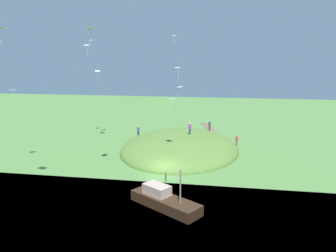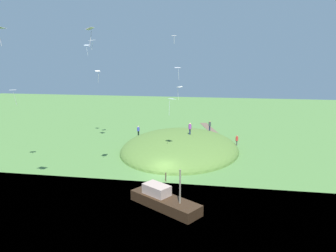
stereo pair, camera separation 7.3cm
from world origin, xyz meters
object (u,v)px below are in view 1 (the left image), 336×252
Objects in this scene: kite_9 at (87,46)px; person_walking_path at (138,130)px; kite_0 at (90,29)px; kite_7 at (172,100)px; boat_on_lake at (164,200)px; kite_10 at (13,91)px; person_with_child at (190,127)px; kite_8 at (98,72)px; kite_1 at (92,41)px; kite_5 at (179,88)px; kite_3 at (178,68)px; mooring_post at (166,177)px; kite_6 at (174,36)px; person_near_shore at (237,139)px; person_watching_kites at (210,125)px.

person_walking_path is at bearing -89.12° from kite_9.
kite_7 is (6.89, -7.74, -8.27)m from kite_0.
kite_10 is at bearing 9.43° from boat_on_lake.
kite_9 reaches higher than person_with_child.
kite_0 is 21.02m from kite_8.
kite_1 reaches higher than kite_5.
kite_10 is (3.67, 12.34, -7.16)m from kite_0.
kite_3 is at bearing -171.94° from person_walking_path.
kite_8 reaches higher than person_walking_path.
mooring_post is at bearing -134.11° from kite_1.
kite_5 is 8.60m from kite_6.
person_with_child is at bearing -12.57° from kite_7.
mooring_post is (6.53, 0.94, -0.19)m from boat_on_lake.
kite_5 is 1.27× the size of kite_9.
kite_5 reaches higher than kite_7.
kite_1 is 0.82× the size of kite_9.
kite_0 is 18.67m from kite_3.
kite_10 is (9.45, 21.32, 9.06)m from boat_on_lake.
kite_3 reaches higher than kite_10.
kite_9 reaches higher than person_near_shore.
kite_0 is 1.66× the size of kite_6.
kite_1 reaches higher than person_with_child.
kite_9 is at bearing 92.88° from kite_5.
person_walking_path is 0.92× the size of kite_9.
kite_0 is 1.13× the size of kite_9.
boat_on_lake is 4.28× the size of person_watching_kites.
kite_7 reaches higher than person_watching_kites.
person_watching_kites is 1.41× the size of kite_6.
mooring_post is (-15.18, 8.54, -1.07)m from person_near_shore.
kite_1 is at bearing 97.57° from kite_6.
kite_5 is at bearing -90.89° from kite_8.
person_walking_path is 15.16m from kite_7.
person_watching_kites is 0.96× the size of kite_9.
kite_9 is (2.20, 24.82, 14.27)m from person_near_shore.
kite_1 is at bearing 50.64° from person_watching_kites.
person_walking_path is 16.20m from kite_1.
kite_0 is (-21.29, 12.14, 14.27)m from person_watching_kites.
kite_7 reaches higher than person_walking_path.
kite_3 reaches higher than person_near_shore.
person_watching_kites is at bearing -81.16° from kite_9.
person_walking_path is at bearing -40.77° from kite_10.
kite_5 is at bearing -87.12° from kite_9.
kite_10 is at bearing 99.13° from kite_7.
person_with_child is (20.18, -0.43, 2.84)m from boat_on_lake.
kite_6 is 12.19m from kite_7.
kite_3 reaches higher than kite_7.
kite_1 is at bearing -62.01° from person_with_child.
kite_10 reaches higher than person_watching_kites.
kite_9 reaches higher than kite_7.
kite_5 is (24.68, 1.82, 8.47)m from boat_on_lake.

